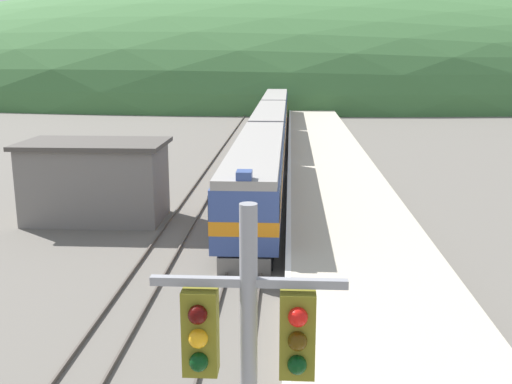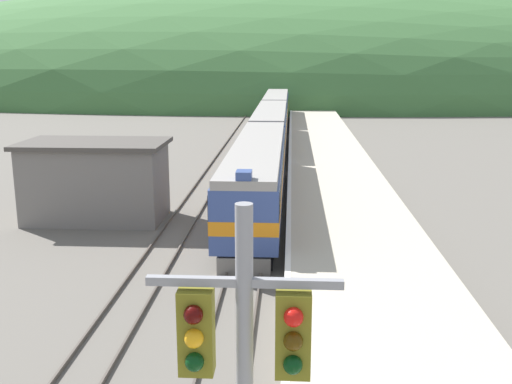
{
  "view_description": "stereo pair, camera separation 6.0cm",
  "coord_description": "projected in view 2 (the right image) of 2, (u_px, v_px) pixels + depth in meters",
  "views": [
    {
      "loc": [
        1.85,
        -4.95,
        9.2
      ],
      "look_at": [
        0.21,
        24.05,
        2.41
      ],
      "focal_mm": 42.0,
      "sensor_mm": 36.0,
      "label": 1
    },
    {
      "loc": [
        1.91,
        -4.95,
        9.2
      ],
      "look_at": [
        0.21,
        24.05,
        2.41
      ],
      "focal_mm": 42.0,
      "sensor_mm": 36.0,
      "label": 2
    }
  ],
  "objects": [
    {
      "name": "carriage_third",
      "position": [
        276.0,
        108.0,
        76.31
      ],
      "size": [
        2.96,
        20.01,
        4.08
      ],
      "color": "black",
      "rests_on": "ground"
    },
    {
      "name": "platform",
      "position": [
        324.0,
        149.0,
        55.23
      ],
      "size": [
        6.56,
        140.0,
        0.94
      ],
      "color": "#B2A893",
      "rests_on": "ground"
    },
    {
      "name": "track_main",
      "position": [
        276.0,
        127.0,
        75.04
      ],
      "size": [
        1.52,
        180.0,
        0.16
      ],
      "color": "#4C443D",
      "rests_on": "ground"
    },
    {
      "name": "station_shed",
      "position": [
        96.0,
        181.0,
        33.29
      ],
      "size": [
        7.92,
        4.59,
        4.44
      ],
      "color": "slate",
      "rests_on": "ground"
    },
    {
      "name": "track_siding",
      "position": [
        244.0,
        127.0,
        75.27
      ],
      "size": [
        1.52,
        180.0,
        0.16
      ],
      "color": "#4C443D",
      "rests_on": "ground"
    },
    {
      "name": "express_train_lead_car",
      "position": [
        257.0,
        175.0,
        34.83
      ],
      "size": [
        2.97,
        21.3,
        4.44
      ],
      "color": "black",
      "rests_on": "ground"
    },
    {
      "name": "carriage_second",
      "position": [
        271.0,
        129.0,
        56.0
      ],
      "size": [
        2.96,
        20.01,
        4.08
      ],
      "color": "black",
      "rests_on": "ground"
    },
    {
      "name": "distant_hills",
      "position": [
        283.0,
        93.0,
        138.9
      ],
      "size": [
        235.97,
        106.19,
        47.36
      ],
      "color": "#3D6B38",
      "rests_on": "ground"
    }
  ]
}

